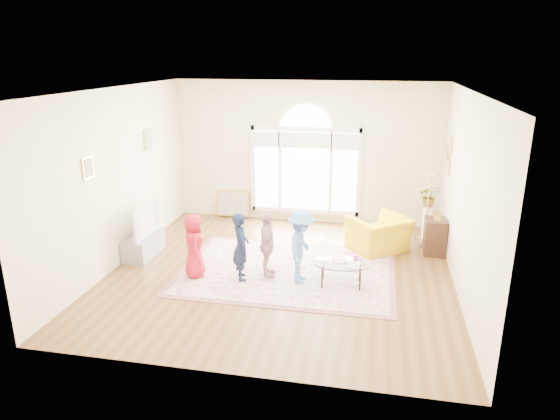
% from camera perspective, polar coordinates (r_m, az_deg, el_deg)
% --- Properties ---
extents(ground, '(6.00, 6.00, 0.00)m').
position_cam_1_polar(ground, '(8.99, -0.01, -7.23)').
color(ground, '#583617').
rests_on(ground, ground).
extents(room_shell, '(6.00, 6.00, 6.00)m').
position_cam_1_polar(room_shell, '(11.17, 2.88, 6.17)').
color(room_shell, '#F3E2BD').
rests_on(room_shell, ground).
extents(area_rug, '(3.60, 2.60, 0.02)m').
position_cam_1_polar(area_rug, '(9.05, 0.84, -6.98)').
color(area_rug, beige).
rests_on(area_rug, ground).
extents(rug_border, '(3.80, 2.80, 0.01)m').
position_cam_1_polar(rug_border, '(9.06, 0.84, -7.01)').
color(rug_border, '#8F5557').
rests_on(rug_border, ground).
extents(tv_console, '(0.45, 1.00, 0.42)m').
position_cam_1_polar(tv_console, '(10.03, -15.31, -3.89)').
color(tv_console, gray).
rests_on(tv_console, ground).
extents(television, '(0.17, 1.01, 0.58)m').
position_cam_1_polar(television, '(9.86, -15.50, -1.18)').
color(television, black).
rests_on(television, tv_console).
extents(coffee_table, '(1.01, 0.68, 0.54)m').
position_cam_1_polar(coffee_table, '(8.44, 7.06, -6.13)').
color(coffee_table, silver).
rests_on(coffee_table, ground).
extents(armchair, '(1.41, 1.40, 0.69)m').
position_cam_1_polar(armchair, '(10.04, 11.26, -2.73)').
color(armchair, yellow).
rests_on(armchair, ground).
extents(side_cabinet, '(0.40, 0.50, 0.70)m').
position_cam_1_polar(side_cabinet, '(10.18, 17.27, -2.91)').
color(side_cabinet, black).
rests_on(side_cabinet, ground).
extents(floor_lamp, '(0.32, 0.32, 1.51)m').
position_cam_1_polar(floor_lamp, '(10.20, 16.70, 2.69)').
color(floor_lamp, black).
rests_on(floor_lamp, ground).
extents(plant_pedestal, '(0.20, 0.20, 0.70)m').
position_cam_1_polar(plant_pedestal, '(10.96, 16.45, -1.38)').
color(plant_pedestal, white).
rests_on(plant_pedestal, ground).
extents(potted_plant, '(0.45, 0.40, 0.47)m').
position_cam_1_polar(potted_plant, '(10.79, 16.72, 1.55)').
color(potted_plant, '#33722D').
rests_on(potted_plant, plant_pedestal).
extents(leaning_picture, '(0.80, 0.14, 0.62)m').
position_cam_1_polar(leaning_picture, '(12.01, -5.36, -0.82)').
color(leaning_picture, tan).
rests_on(leaning_picture, ground).
extents(child_red, '(0.55, 0.65, 1.13)m').
position_cam_1_polar(child_red, '(8.77, -9.79, -4.01)').
color(child_red, '#B41628').
rests_on(child_red, area_rug).
extents(child_navy, '(0.43, 0.51, 1.19)m').
position_cam_1_polar(child_navy, '(8.55, -4.50, -4.18)').
color(child_navy, '#131C38').
rests_on(child_navy, area_rug).
extents(child_pink, '(0.39, 0.72, 1.17)m').
position_cam_1_polar(child_pink, '(8.62, -1.47, -4.01)').
color(child_pink, '#CE969B').
rests_on(child_pink, area_rug).
extents(child_blue, '(0.51, 0.84, 1.26)m').
position_cam_1_polar(child_blue, '(8.42, 2.44, -4.21)').
color(child_blue, '#558CD6').
rests_on(child_blue, area_rug).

